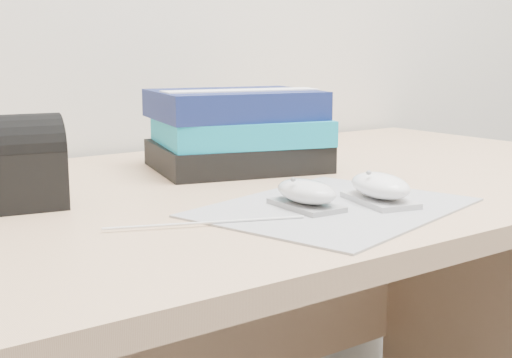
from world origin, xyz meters
TOP-DOWN VIEW (x-y plane):
  - desk at (0.00, 1.64)m, footprint 1.60×0.80m
  - mousepad at (0.03, 1.37)m, footprint 0.40×0.34m
  - mouse_rear at (-0.00, 1.38)m, footprint 0.06×0.10m
  - mouse_front at (0.10, 1.35)m, footprint 0.09×0.12m
  - usb_cable at (-0.15, 1.39)m, footprint 0.22×0.09m
  - book_stack at (0.11, 1.70)m, footprint 0.33×0.29m
  - pouch at (-0.30, 1.62)m, footprint 0.15×0.11m

SIDE VIEW (x-z plane):
  - desk at x=0.00m, z-range 0.13..0.86m
  - mousepad at x=0.03m, z-range 0.73..0.73m
  - usb_cable at x=-0.15m, z-range 0.73..0.74m
  - mouse_rear at x=0.00m, z-range 0.73..0.77m
  - mouse_front at x=0.10m, z-range 0.73..0.78m
  - pouch at x=-0.30m, z-range 0.73..0.85m
  - book_stack at x=0.11m, z-range 0.73..0.86m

